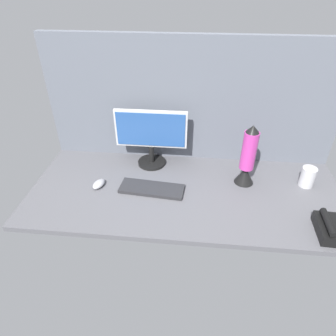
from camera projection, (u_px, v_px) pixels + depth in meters
The scene contains 8 objects.
ground_plane at pixel (186, 191), 173.44cm from camera, with size 180.00×80.00×3.00cm, color #515156.
cubicle_wall_back at pixel (191, 101), 181.39cm from camera, with size 180.00×5.00×77.61cm.
monitor at pixel (151, 135), 183.43cm from camera, with size 44.72×18.00×36.91cm.
keyboard at pixel (152, 189), 170.91cm from camera, with size 37.00×13.00×2.00cm, color #262628.
mouse at pixel (99, 184), 173.49cm from camera, with size 5.60×9.60×3.40cm, color #99999E.
mug_steel at pixel (308, 177), 172.01cm from camera, with size 8.35×8.35×12.04cm.
lava_lamp at pixel (247, 160), 169.06cm from camera, with size 11.50×11.50×37.65cm.
desk_phone at pixel (335, 229), 141.87cm from camera, with size 17.90×19.80×8.80cm.
Camera 1 is at (2.89, -135.83, 107.65)cm, focal length 31.54 mm.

